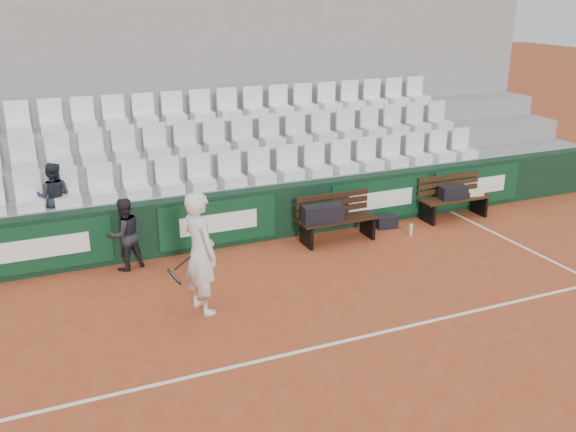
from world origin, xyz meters
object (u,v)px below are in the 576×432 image
Objects in this scene: bench_right at (454,208)px; sports_bag_ground at (386,222)px; bench_left at (338,230)px; ball_kid at (125,234)px; water_bottle_near at (310,237)px; tennis_player at (200,253)px; spectator_c at (51,171)px; sports_bag_right at (453,192)px; water_bottle_far at (411,230)px; sports_bag_left at (322,214)px.

bench_right is 3.60× the size of sports_bag_ground.
sports_bag_ground is at bearing 11.78° from bench_left.
sports_bag_ground is 5.15m from ball_kid.
bench_left is 6.15× the size of water_bottle_near.
ball_kid is (-0.76, 1.97, -0.29)m from tennis_player.
water_bottle_near is 0.20× the size of spectator_c.
tennis_player reaches higher than water_bottle_near.
sports_bag_right is 1.58m from sports_bag_ground.
bench_right is at bearing 160.10° from ball_kid.
sports_bag_right reaches higher than water_bottle_near.
sports_bag_right is (-0.08, -0.03, 0.36)m from bench_right.
sports_bag_ground is 1.71× the size of water_bottle_near.
bench_left is at bearing -175.64° from spectator_c.
tennis_player reaches higher than sports_bag_right.
sports_bag_ground reaches higher than water_bottle_far.
bench_left is 2.66× the size of sports_bag_right.
water_bottle_near is at bearing 137.66° from sports_bag_left.
water_bottle_far is (1.44, -0.32, -0.11)m from bench_left.
sports_bag_right reaches higher than bench_right.
water_bottle_far is at bearing 154.46° from ball_kid.
bench_right is 7.89m from spectator_c.
tennis_player reaches higher than sports_bag_left.
sports_bag_left is 1.31× the size of sports_bag_right.
water_bottle_far is at bearing -12.37° from bench_left.
ball_kid is 1.04× the size of spectator_c.
bench_left is 1.47m from water_bottle_far.
bench_left is at bearing 5.47° from sports_bag_left.
tennis_player is at bearing -145.25° from water_bottle_near.
sports_bag_right is at bearing 159.79° from ball_kid.
water_bottle_far is (0.20, -0.57, -0.01)m from sports_bag_ground.
sports_bag_right is (3.09, 0.19, -0.03)m from sports_bag_left.
ball_kid is (-3.37, 0.16, 0.51)m from water_bottle_near.
bench_right is 0.81× the size of tennis_player.
bench_left is at bearing -168.22° from sports_bag_ground.
bench_right is 6.33× the size of water_bottle_far.
ball_kid reaches higher than water_bottle_far.
tennis_player is at bearing -162.58° from sports_bag_right.
water_bottle_near is 1.03× the size of water_bottle_far.
ball_kid is (-6.71, 0.10, 0.40)m from bench_right.
tennis_player is at bearing -163.31° from water_bottle_far.
sports_bag_left is 3.12× the size of water_bottle_far.
bench_right reaches higher than sports_bag_ground.
spectator_c is (-4.37, 1.05, 1.48)m from water_bottle_near.
ball_kid is (-6.63, 0.13, 0.05)m from sports_bag_right.
ball_kid is (-5.33, 0.61, 0.51)m from water_bottle_far.
bench_left reaches higher than water_bottle_near.
spectator_c is at bearing 172.37° from sports_bag_right.
tennis_player is at bearing -162.49° from bench_right.
ball_kid is at bearing 177.21° from water_bottle_near.
sports_bag_left is 3.03× the size of water_bottle_near.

